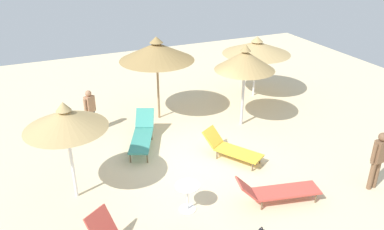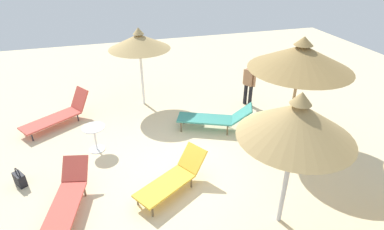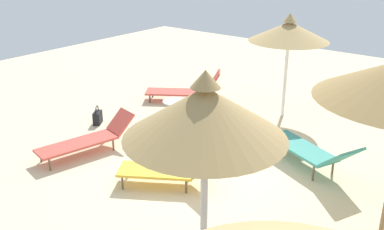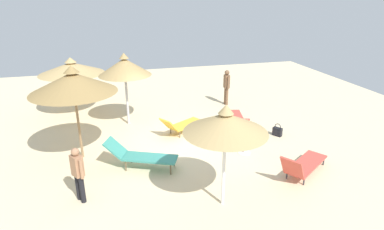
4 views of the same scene
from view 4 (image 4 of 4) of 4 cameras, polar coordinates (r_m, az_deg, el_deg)
ground at (r=11.75m, az=-3.75°, el=-5.11°), size 24.00×24.00×0.10m
parasol_umbrella_far_left at (r=10.44m, az=-20.31°, el=5.42°), size 2.63×2.63×3.06m
parasol_umbrella_front at (r=12.89m, az=-11.82°, el=8.33°), size 2.06×2.06×2.93m
parasol_umbrella_edge at (r=14.82m, az=-20.56°, el=7.79°), size 2.75×2.75×2.52m
parasol_umbrella_back at (r=7.54m, az=5.96°, el=-1.41°), size 2.02×2.02×2.70m
lounge_chair_center at (r=12.33m, az=-1.90°, el=-1.66°), size 1.48×1.89×0.80m
lounge_chair_near_right at (r=13.05m, az=7.98°, el=-0.65°), size 2.25×1.03×0.75m
lounge_chair_near_left at (r=10.10m, az=18.99°, el=-8.34°), size 1.71×2.12×0.92m
lounge_chair_far_right at (r=10.06m, az=-9.20°, el=-7.01°), size 1.44×2.26×0.88m
person_standing_far_left at (r=8.74m, az=-19.51°, el=-9.40°), size 0.42×0.35×1.52m
person_standing_front at (r=15.45m, az=6.12°, el=5.28°), size 0.47×0.23×1.68m
handbag at (r=12.60m, az=14.85°, el=-2.82°), size 0.38×0.33×0.49m
side_table_round at (r=10.92m, az=9.36°, el=-4.29°), size 0.61×0.61×0.73m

